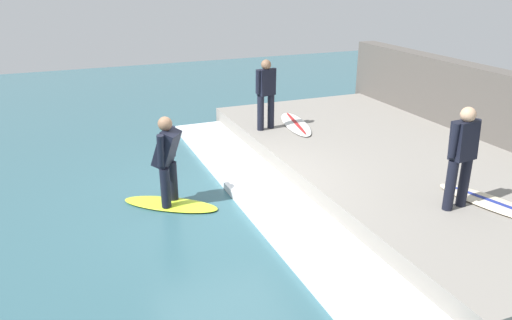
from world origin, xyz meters
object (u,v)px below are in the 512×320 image
surfer_waiting_near (266,91)px  surfboard_waiting_far (494,203)px  surfer_waiting_far (462,153)px  surfer_riding (167,156)px  surfboard_waiting_near (296,124)px  surfboard_riding (170,204)px

surfer_waiting_near → surfboard_waiting_far: bearing=-70.8°
surfboard_waiting_far → surfer_waiting_far: bearing=164.2°
surfer_riding → surfer_waiting_near: (2.73, 2.23, 0.39)m
surfer_riding → surfboard_waiting_near: size_ratio=0.78×
surfer_riding → surfboard_waiting_far: surfer_riding is taller
surfer_riding → surfboard_waiting_far: size_ratio=0.80×
surfboard_riding → surfer_waiting_far: surfer_waiting_far is taller
surfer_riding → surfboard_waiting_near: bearing=32.5°
surfboard_waiting_near → surfboard_waiting_far: same height
surfer_waiting_near → surfboard_riding: bearing=-140.8°
surfboard_riding → surfer_riding: bearing=0.0°
surfboard_riding → surfboard_waiting_near: size_ratio=0.86×
surfboard_waiting_near → surfboard_waiting_far: bearing=-79.0°
surfboard_riding → surfer_waiting_far: size_ratio=1.08×
surfer_waiting_far → surfer_riding: bearing=146.6°
surfboard_waiting_near → surfboard_waiting_far: 5.02m
surfboard_riding → surfboard_waiting_near: surfboard_waiting_near is taller
surfboard_riding → surfer_waiting_far: 4.76m
surfer_waiting_near → surfer_riding: bearing=-140.8°
surfer_waiting_near → surfboard_waiting_far: surfer_waiting_near is taller
surfer_waiting_near → surfboard_waiting_near: 1.14m
surfer_riding → surfboard_waiting_far: bearing=-31.3°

